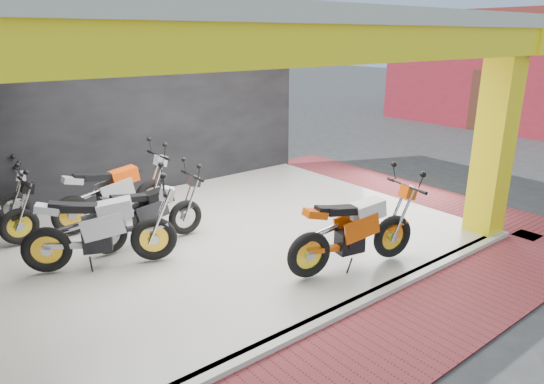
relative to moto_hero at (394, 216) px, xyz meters
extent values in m
plane|color=#2D2D30|center=(-1.53, 0.48, -0.79)|extent=(80.00, 80.00, 0.00)
cube|color=silver|center=(-1.53, 2.48, -0.74)|extent=(8.00, 6.00, 0.10)
cube|color=beige|center=(-1.53, 2.48, 2.81)|extent=(8.40, 6.40, 0.20)
cube|color=black|center=(-1.53, 5.58, 0.96)|extent=(8.20, 0.20, 3.50)
cube|color=yellow|center=(2.22, -0.27, 0.96)|extent=(0.50, 0.50, 3.50)
cube|color=yellow|center=(-1.53, -0.52, 2.51)|extent=(8.40, 0.30, 0.40)
cube|color=yellow|center=(2.47, 2.48, 2.51)|extent=(0.30, 6.40, 0.40)
cube|color=silver|center=(-1.53, -0.54, -0.74)|extent=(8.00, 0.20, 0.10)
cube|color=maroon|center=(-1.53, -1.32, -0.78)|extent=(9.00, 1.40, 0.03)
cube|color=maroon|center=(3.27, 2.48, -0.78)|extent=(1.40, 7.00, 0.03)
cube|color=#3F1E14|center=(11.45, 4.98, 0.31)|extent=(0.06, 1.00, 2.20)
camera|label=1|loc=(-5.69, -4.20, 2.60)|focal=32.00mm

